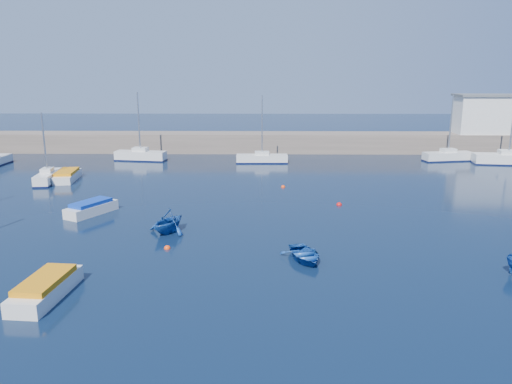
{
  "coord_description": "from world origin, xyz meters",
  "views": [
    {
      "loc": [
        -1.41,
        -22.75,
        10.89
      ],
      "look_at": [
        -1.91,
        15.57,
        1.6
      ],
      "focal_mm": 35.0,
      "sensor_mm": 36.0,
      "label": 1
    }
  ],
  "objects_px": {
    "sailboat_5": "(141,155)",
    "sailboat_8": "(508,159)",
    "motorboat_1": "(91,208)",
    "dinghy_left": "(168,221)",
    "sailboat_3": "(48,177)",
    "dinghy_center": "(304,255)",
    "sailboat_6": "(262,158)",
    "sailboat_7": "(448,156)",
    "motorboat_2": "(67,176)",
    "harbor_office": "(493,115)",
    "motorboat_0": "(46,288)"
  },
  "relations": [
    {
      "from": "sailboat_8",
      "to": "dinghy_center",
      "type": "relative_size",
      "value": 3.11
    },
    {
      "from": "motorboat_0",
      "to": "dinghy_left",
      "type": "relative_size",
      "value": 1.56
    },
    {
      "from": "sailboat_6",
      "to": "sailboat_7",
      "type": "height_order",
      "value": "sailboat_7"
    },
    {
      "from": "sailboat_8",
      "to": "sailboat_3",
      "type": "bearing_deg",
      "value": 109.39
    },
    {
      "from": "motorboat_1",
      "to": "dinghy_left",
      "type": "relative_size",
      "value": 1.43
    },
    {
      "from": "sailboat_3",
      "to": "sailboat_5",
      "type": "xyz_separation_m",
      "value": [
        6.3,
        12.85,
        0.07
      ]
    },
    {
      "from": "sailboat_6",
      "to": "sailboat_8",
      "type": "xyz_separation_m",
      "value": [
        29.6,
        -0.68,
        0.13
      ]
    },
    {
      "from": "sailboat_5",
      "to": "dinghy_left",
      "type": "relative_size",
      "value": 2.68
    },
    {
      "from": "sailboat_3",
      "to": "sailboat_7",
      "type": "xyz_separation_m",
      "value": [
        44.73,
        13.09,
        0.03
      ]
    },
    {
      "from": "sailboat_7",
      "to": "sailboat_6",
      "type": "bearing_deg",
      "value": 83.16
    },
    {
      "from": "sailboat_5",
      "to": "sailboat_7",
      "type": "distance_m",
      "value": 38.43
    },
    {
      "from": "sailboat_6",
      "to": "sailboat_7",
      "type": "bearing_deg",
      "value": -87.18
    },
    {
      "from": "sailboat_7",
      "to": "motorboat_0",
      "type": "relative_size",
      "value": 1.66
    },
    {
      "from": "dinghy_center",
      "to": "dinghy_left",
      "type": "bearing_deg",
      "value": 134.43
    },
    {
      "from": "dinghy_left",
      "to": "dinghy_center",
      "type": "bearing_deg",
      "value": -2.58
    },
    {
      "from": "sailboat_3",
      "to": "motorboat_0",
      "type": "distance_m",
      "value": 28.27
    },
    {
      "from": "harbor_office",
      "to": "sailboat_5",
      "type": "height_order",
      "value": "sailboat_5"
    },
    {
      "from": "sailboat_6",
      "to": "sailboat_7",
      "type": "xyz_separation_m",
      "value": [
        23.21,
        1.61,
        0.06
      ]
    },
    {
      "from": "motorboat_2",
      "to": "dinghy_left",
      "type": "xyz_separation_m",
      "value": [
        13.53,
        -16.96,
        0.34
      ]
    },
    {
      "from": "sailboat_6",
      "to": "dinghy_center",
      "type": "height_order",
      "value": "sailboat_6"
    },
    {
      "from": "sailboat_8",
      "to": "harbor_office",
      "type": "bearing_deg",
      "value": -3.93
    },
    {
      "from": "sailboat_3",
      "to": "motorboat_1",
      "type": "bearing_deg",
      "value": -60.88
    },
    {
      "from": "sailboat_3",
      "to": "motorboat_2",
      "type": "relative_size",
      "value": 1.34
    },
    {
      "from": "sailboat_5",
      "to": "sailboat_8",
      "type": "xyz_separation_m",
      "value": [
        44.82,
        -2.05,
        0.03
      ]
    },
    {
      "from": "harbor_office",
      "to": "sailboat_7",
      "type": "xyz_separation_m",
      "value": [
        -8.25,
        -6.95,
        -4.49
      ]
    },
    {
      "from": "sailboat_6",
      "to": "sailboat_8",
      "type": "height_order",
      "value": "sailboat_8"
    },
    {
      "from": "sailboat_6",
      "to": "sailboat_8",
      "type": "distance_m",
      "value": 29.61
    },
    {
      "from": "harbor_office",
      "to": "motorboat_2",
      "type": "relative_size",
      "value": 1.92
    },
    {
      "from": "sailboat_3",
      "to": "dinghy_left",
      "type": "bearing_deg",
      "value": -53.27
    },
    {
      "from": "motorboat_0",
      "to": "sailboat_8",
      "type": "bearing_deg",
      "value": 47.25
    },
    {
      "from": "dinghy_left",
      "to": "motorboat_1",
      "type": "bearing_deg",
      "value": 173.3
    },
    {
      "from": "sailboat_3",
      "to": "dinghy_center",
      "type": "relative_size",
      "value": 2.1
    },
    {
      "from": "harbor_office",
      "to": "motorboat_1",
      "type": "xyz_separation_m",
      "value": [
        -44.8,
        -31.32,
        -4.61
      ]
    },
    {
      "from": "sailboat_8",
      "to": "dinghy_center",
      "type": "xyz_separation_m",
      "value": [
        -27.04,
        -31.71,
        -0.34
      ]
    },
    {
      "from": "sailboat_3",
      "to": "harbor_office",
      "type": "bearing_deg",
      "value": 13.88
    },
    {
      "from": "sailboat_3",
      "to": "dinghy_left",
      "type": "relative_size",
      "value": 2.22
    },
    {
      "from": "sailboat_3",
      "to": "motorboat_1",
      "type": "xyz_separation_m",
      "value": [
        8.18,
        -11.28,
        -0.09
      ]
    },
    {
      "from": "sailboat_5",
      "to": "sailboat_7",
      "type": "xyz_separation_m",
      "value": [
        38.43,
        0.24,
        -0.05
      ]
    },
    {
      "from": "harbor_office",
      "to": "sailboat_7",
      "type": "relative_size",
      "value": 1.23
    },
    {
      "from": "sailboat_3",
      "to": "sailboat_5",
      "type": "distance_m",
      "value": 14.31
    },
    {
      "from": "sailboat_3",
      "to": "dinghy_left",
      "type": "distance_m",
      "value": 21.86
    },
    {
      "from": "sailboat_5",
      "to": "sailboat_8",
      "type": "bearing_deg",
      "value": -84.17
    },
    {
      "from": "harbor_office",
      "to": "dinghy_center",
      "type": "xyz_separation_m",
      "value": [
        -28.9,
        -40.95,
        -4.76
      ]
    },
    {
      "from": "sailboat_5",
      "to": "motorboat_1",
      "type": "xyz_separation_m",
      "value": [
        1.89,
        -24.13,
        -0.16
      ]
    },
    {
      "from": "sailboat_8",
      "to": "motorboat_2",
      "type": "relative_size",
      "value": 1.98
    },
    {
      "from": "motorboat_2",
      "to": "motorboat_0",
      "type": "bearing_deg",
      "value": -78.07
    },
    {
      "from": "sailboat_6",
      "to": "motorboat_0",
      "type": "xyz_separation_m",
      "value": [
        -10.62,
        -37.56,
        -0.04
      ]
    },
    {
      "from": "sailboat_3",
      "to": "sailboat_7",
      "type": "height_order",
      "value": "sailboat_7"
    },
    {
      "from": "motorboat_2",
      "to": "sailboat_8",
      "type": "bearing_deg",
      "value": 3.98
    },
    {
      "from": "motorboat_1",
      "to": "dinghy_left",
      "type": "height_order",
      "value": "dinghy_left"
    }
  ]
}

